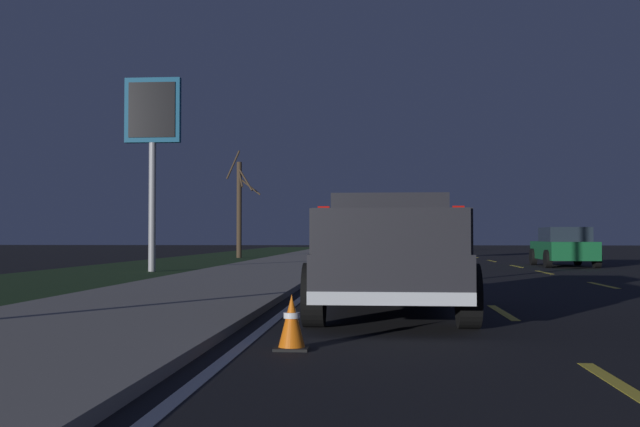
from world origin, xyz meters
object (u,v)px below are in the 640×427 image
Objects in this scene: sedan_black at (378,244)px; traffic_cone_near at (292,323)px; sedan_green at (564,247)px; bare_tree_far at (240,205)px; pickup_truck at (390,254)px; gas_price_sign at (153,126)px.

traffic_cone_near is (-32.37, 0.87, -0.50)m from sedan_black.
bare_tree_far reaches higher than sedan_green.
pickup_truck is 1.23× the size of sedan_green.
gas_price_sign is at bearing 30.80° from pickup_truck.
sedan_green is 0.74× the size of bare_tree_far.
traffic_cone_near is at bearing -158.69° from gas_price_sign.
bare_tree_far is at bearing 14.89° from pickup_truck.
pickup_truck is at bearing -149.20° from gas_price_sign.
pickup_truck is 0.83× the size of gas_price_sign.
traffic_cone_near is (-22.81, 8.19, -0.50)m from sedan_green.
sedan_green is 0.68× the size of gas_price_sign.
sedan_black and sedan_green have the same top height.
traffic_cone_near is (-4.12, 1.09, -0.63)m from pickup_truck.
pickup_truck is 19.99m from sedan_green.
sedan_black is (28.25, 0.22, -0.13)m from pickup_truck.
sedan_green is 16.45m from gas_price_sign.
gas_price_sign is at bearing 110.57° from sedan_green.
gas_price_sign reaches higher than traffic_cone_near.
gas_price_sign reaches higher than sedan_green.
sedan_black is at bearing -1.54° from traffic_cone_near.
sedan_black is 7.63× the size of traffic_cone_near.
sedan_green is 7.64× the size of traffic_cone_near.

